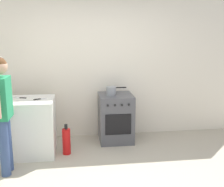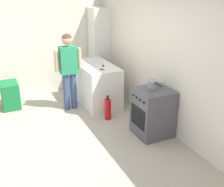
{
  "view_description": "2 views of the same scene",
  "coord_description": "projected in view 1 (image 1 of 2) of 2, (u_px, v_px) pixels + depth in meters",
  "views": [
    {
      "loc": [
        -0.36,
        -3.19,
        1.92
      ],
      "look_at": [
        0.2,
        0.97,
        1.01
      ],
      "focal_mm": 45.0,
      "sensor_mm": 36.0,
      "label": 1
    },
    {
      "loc": [
        4.08,
        -0.95,
        2.55
      ],
      "look_at": [
        0.26,
        0.83,
        0.87
      ],
      "focal_mm": 45.0,
      "sensor_mm": 36.0,
      "label": 2
    }
  ],
  "objects": [
    {
      "name": "pot",
      "position": [
        111.0,
        91.0,
        4.93
      ],
      "size": [
        0.35,
        0.17,
        0.14
      ],
      "color": "gray",
      "rests_on": "oven_left"
    },
    {
      "name": "fire_extinguisher",
      "position": [
        66.0,
        141.0,
        4.5
      ],
      "size": [
        0.13,
        0.13,
        0.5
      ],
      "color": "red",
      "rests_on": "ground"
    },
    {
      "name": "counter_unit",
      "position": [
        13.0,
        128.0,
        4.44
      ],
      "size": [
        1.3,
        0.7,
        0.9
      ],
      "primitive_type": "cube",
      "color": "silver",
      "rests_on": "ground"
    },
    {
      "name": "person",
      "position": [
        2.0,
        106.0,
        3.74
      ],
      "size": [
        0.21,
        0.57,
        1.61
      ],
      "color": "#384C7A",
      "rests_on": "ground"
    },
    {
      "name": "knife_carving",
      "position": [
        17.0,
        98.0,
        4.48
      ],
      "size": [
        0.32,
        0.14,
        0.01
      ],
      "color": "silver",
      "rests_on": "counter_unit"
    },
    {
      "name": "oven_left",
      "position": [
        116.0,
        118.0,
        5.03
      ],
      "size": [
        0.59,
        0.62,
        0.85
      ],
      "color": "#4C4C51",
      "rests_on": "ground"
    },
    {
      "name": "knife_paring",
      "position": [
        39.0,
        99.0,
        4.38
      ],
      "size": [
        0.2,
        0.11,
        0.01
      ],
      "color": "silver",
      "rests_on": "counter_unit"
    },
    {
      "name": "back_wall",
      "position": [
        94.0,
        67.0,
        5.16
      ],
      "size": [
        6.0,
        0.1,
        2.6
      ],
      "primitive_type": "cube",
      "color": "silver",
      "rests_on": "ground"
    }
  ]
}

